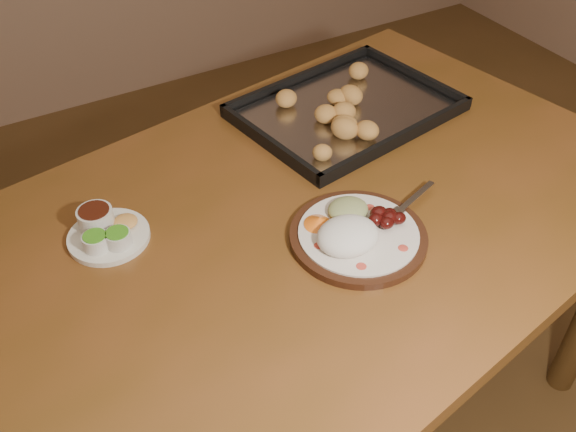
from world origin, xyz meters
TOP-DOWN VIEW (x-y plane):
  - ground at (0.00, 0.00)m, footprint 4.00×4.00m
  - dining_table at (-0.27, 0.10)m, footprint 1.64×1.16m
  - dinner_plate at (-0.20, -0.01)m, footprint 0.34×0.25m
  - condiment_saucer at (-0.59, 0.23)m, footprint 0.15×0.15m
  - baking_tray at (0.03, 0.36)m, footprint 0.53×0.42m

SIDE VIEW (x-z plane):
  - ground at x=0.00m, z-range 0.00..0.00m
  - dining_table at x=-0.27m, z-range 0.28..1.03m
  - baking_tray at x=0.03m, z-range 0.74..0.79m
  - condiment_saucer at x=-0.59m, z-range 0.74..0.79m
  - dinner_plate at x=-0.20m, z-range 0.74..0.80m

